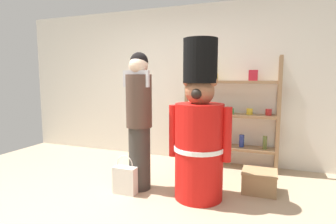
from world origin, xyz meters
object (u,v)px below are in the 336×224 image
Objects in this scene: merchandise_shelf at (231,114)px; display_crate at (259,181)px; teddy_bear_guard at (199,133)px; shopping_bag at (125,180)px; person_shopper at (139,118)px.

merchandise_shelf is 1.23m from display_crate.
shopping_bag is at bearing -166.56° from teddy_bear_guard.
merchandise_shelf is 4.16× the size of display_crate.
person_shopper is 4.14× the size of display_crate.
merchandise_shelf reaches higher than person_shopper.
person_shopper is at bearing 64.53° from shopping_bag.
shopping_bag is (-1.05, -1.51, -0.68)m from merchandise_shelf.
display_crate is (1.53, 0.63, -0.04)m from shopping_bag.
teddy_bear_guard is 4.43× the size of display_crate.
shopping_bag is at bearing -157.68° from display_crate.
teddy_bear_guard is 1.07m from shopping_bag.
merchandise_shelf is 1.32m from teddy_bear_guard.
teddy_bear_guard is 3.85× the size of shopping_bag.
merchandise_shelf is at bearing 118.47° from display_crate.
person_shopper is at bearing -179.85° from teddy_bear_guard.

